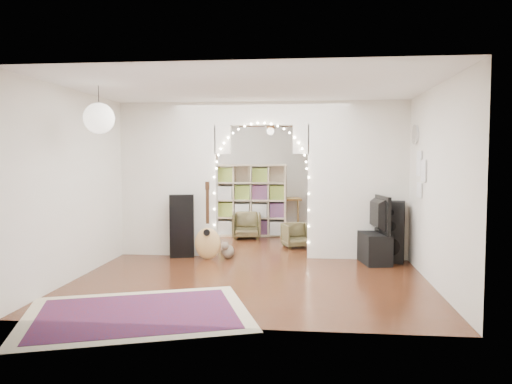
# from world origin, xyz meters

# --- Properties ---
(floor) EXTENTS (7.50, 7.50, 0.00)m
(floor) POSITION_xyz_m (0.00, 0.00, 0.00)
(floor) COLOR black
(floor) RESTS_ON ground
(ceiling) EXTENTS (5.00, 7.50, 0.02)m
(ceiling) POSITION_xyz_m (0.00, 0.00, 2.70)
(ceiling) COLOR white
(ceiling) RESTS_ON wall_back
(wall_back) EXTENTS (5.00, 0.02, 2.70)m
(wall_back) POSITION_xyz_m (0.00, 3.75, 1.35)
(wall_back) COLOR silver
(wall_back) RESTS_ON floor
(wall_front) EXTENTS (5.00, 0.02, 2.70)m
(wall_front) POSITION_xyz_m (0.00, -3.75, 1.35)
(wall_front) COLOR silver
(wall_front) RESTS_ON floor
(wall_left) EXTENTS (0.02, 7.50, 2.70)m
(wall_left) POSITION_xyz_m (-2.50, 0.00, 1.35)
(wall_left) COLOR silver
(wall_left) RESTS_ON floor
(wall_right) EXTENTS (0.02, 7.50, 2.70)m
(wall_right) POSITION_xyz_m (2.50, 0.00, 1.35)
(wall_right) COLOR silver
(wall_right) RESTS_ON floor
(divider_wall) EXTENTS (5.00, 0.20, 2.70)m
(divider_wall) POSITION_xyz_m (0.00, 0.00, 1.42)
(divider_wall) COLOR silver
(divider_wall) RESTS_ON floor
(fairy_lights) EXTENTS (1.64, 0.04, 1.60)m
(fairy_lights) POSITION_xyz_m (0.00, -0.13, 1.55)
(fairy_lights) COLOR #FFEABF
(fairy_lights) RESTS_ON divider_wall
(window) EXTENTS (0.04, 1.20, 1.40)m
(window) POSITION_xyz_m (-2.47, 1.80, 1.50)
(window) COLOR white
(window) RESTS_ON wall_left
(wall_clock) EXTENTS (0.03, 0.31, 0.31)m
(wall_clock) POSITION_xyz_m (2.48, -0.60, 2.10)
(wall_clock) COLOR white
(wall_clock) RESTS_ON wall_right
(picture_frames) EXTENTS (0.02, 0.50, 0.70)m
(picture_frames) POSITION_xyz_m (2.48, -1.00, 1.50)
(picture_frames) COLOR white
(picture_frames) RESTS_ON wall_right
(paper_lantern) EXTENTS (0.40, 0.40, 0.40)m
(paper_lantern) POSITION_xyz_m (-1.90, -2.40, 2.25)
(paper_lantern) COLOR white
(paper_lantern) RESTS_ON ceiling
(ceiling_fan) EXTENTS (1.10, 1.10, 0.30)m
(ceiling_fan) POSITION_xyz_m (0.00, 2.00, 2.40)
(ceiling_fan) COLOR #B3763B
(ceiling_fan) RESTS_ON ceiling
(area_rug) EXTENTS (2.91, 2.53, 0.02)m
(area_rug) POSITION_xyz_m (-1.08, -3.40, 0.01)
(area_rug) COLOR maroon
(area_rug) RESTS_ON floor
(guitar_case) EXTENTS (0.44, 0.24, 1.10)m
(guitar_case) POSITION_xyz_m (-1.38, -0.25, 0.55)
(guitar_case) COLOR black
(guitar_case) RESTS_ON floor
(acoustic_guitar) EXTENTS (0.46, 0.18, 1.13)m
(acoustic_guitar) POSITION_xyz_m (-0.89, -0.37, 0.49)
(acoustic_guitar) COLOR tan
(acoustic_guitar) RESTS_ON floor
(tabby_cat) EXTENTS (0.27, 0.51, 0.33)m
(tabby_cat) POSITION_xyz_m (-0.57, -0.27, 0.14)
(tabby_cat) COLOR brown
(tabby_cat) RESTS_ON floor
(floor_speaker) EXTENTS (0.46, 0.42, 1.02)m
(floor_speaker) POSITION_xyz_m (2.20, -0.25, 0.51)
(floor_speaker) COLOR black
(floor_speaker) RESTS_ON floor
(media_console) EXTENTS (0.56, 1.05, 0.50)m
(media_console) POSITION_xyz_m (1.88, -0.25, 0.25)
(media_console) COLOR black
(media_console) RESTS_ON floor
(tv) EXTENTS (0.32, 1.08, 0.62)m
(tv) POSITION_xyz_m (1.88, -0.25, 0.81)
(tv) COLOR black
(tv) RESTS_ON media_console
(bookcase) EXTENTS (1.58, 0.58, 1.59)m
(bookcase) POSITION_xyz_m (-0.44, 2.31, 0.79)
(bookcase) COLOR #C7B690
(bookcase) RESTS_ON floor
(dining_table) EXTENTS (1.31, 0.98, 0.76)m
(dining_table) POSITION_xyz_m (0.01, 3.50, 0.68)
(dining_table) COLOR olive
(dining_table) RESTS_ON floor
(flower_vase) EXTENTS (0.21, 0.21, 0.19)m
(flower_vase) POSITION_xyz_m (0.01, 3.50, 0.85)
(flower_vase) COLOR silver
(flower_vase) RESTS_ON dining_table
(dining_chair_left) EXTENTS (0.67, 0.69, 0.56)m
(dining_chair_left) POSITION_xyz_m (-0.50, 1.89, 0.28)
(dining_chair_left) COLOR #4D4426
(dining_chair_left) RESTS_ON floor
(dining_chair_right) EXTENTS (0.65, 0.66, 0.47)m
(dining_chair_right) POSITION_xyz_m (0.59, 0.92, 0.23)
(dining_chair_right) COLOR #4D4426
(dining_chair_right) RESTS_ON floor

